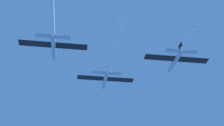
{
  "coord_description": "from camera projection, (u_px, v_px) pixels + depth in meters",
  "views": [
    {
      "loc": [
        -11.21,
        -92.06,
        -46.1
      ],
      "look_at": [
        -0.09,
        -12.46,
        0.3
      ],
      "focal_mm": 49.3,
      "sensor_mm": 36.0,
      "label": 1
    }
  ],
  "objects": [
    {
      "name": "jet_right_wing",
      "position": [
        189.0,
        38.0,
        79.94
      ],
      "size": [
        18.77,
        46.38,
        3.11
      ],
      "color": "#B2BAC6"
    },
    {
      "name": "jet_left_wing",
      "position": [
        52.0,
        22.0,
        76.01
      ],
      "size": [
        18.77,
        46.49,
        3.11
      ],
      "color": "#B2BAC6"
    },
    {
      "name": "jet_lead",
      "position": [
        109.0,
        65.0,
        94.86
      ],
      "size": [
        18.77,
        43.41,
        3.11
      ],
      "color": "#B2BAC6"
    }
  ]
}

